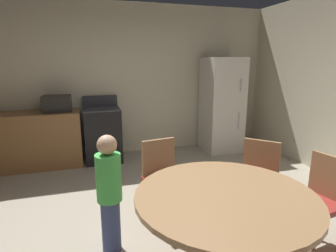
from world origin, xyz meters
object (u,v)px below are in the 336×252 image
object	(u,v)px
microwave	(57,103)
chair_northeast	(258,176)
refrigerator	(222,105)
chair_east	(319,197)
chair_north	(163,175)
oven_range	(103,134)
person_child	(109,192)
dining_table	(225,212)

from	to	relation	value
microwave	chair_northeast	size ratio (longest dim) A/B	0.51
refrigerator	chair_east	bearing A→B (deg)	-100.23
refrigerator	microwave	size ratio (longest dim) A/B	4.00
microwave	chair_north	bearing A→B (deg)	-60.31
oven_range	chair_northeast	xyz separation A→B (m)	(1.44, -2.40, 0.03)
chair_northeast	person_child	xyz separation A→B (m)	(-1.54, -0.06, 0.08)
microwave	chair_east	xyz separation A→B (m)	(2.40, -2.95, -0.53)
refrigerator	dining_table	distance (m)	3.44
refrigerator	chair_east	distance (m)	2.97
oven_range	refrigerator	size ratio (longest dim) A/B	0.62
dining_table	chair_northeast	world-z (taller)	chair_northeast
microwave	dining_table	distance (m)	3.42
dining_table	chair_north	size ratio (longest dim) A/B	1.51
dining_table	chair_north	distance (m)	1.05
chair_east	person_child	bearing A→B (deg)	-23.67
dining_table	person_child	xyz separation A→B (m)	(-0.77, 0.64, -0.03)
chair_north	person_child	xyz separation A→B (m)	(-0.60, -0.39, 0.08)
chair_east	person_child	xyz separation A→B (m)	(-1.81, 0.49, 0.08)
oven_range	chair_north	world-z (taller)	oven_range
refrigerator	chair_northeast	xyz separation A→B (m)	(-0.79, -2.35, -0.38)
dining_table	chair_east	xyz separation A→B (m)	(1.03, 0.16, -0.11)
refrigerator	person_child	xyz separation A→B (m)	(-2.33, -2.41, -0.30)
microwave	chair_east	bearing A→B (deg)	-50.93
oven_range	dining_table	distance (m)	3.18
oven_range	chair_north	bearing A→B (deg)	-76.64
microwave	chair_northeast	world-z (taller)	microwave
oven_range	microwave	bearing A→B (deg)	-179.70
person_child	dining_table	bearing A→B (deg)	0.00
dining_table	chair_north	xyz separation A→B (m)	(-0.18, 1.03, -0.11)
microwave	chair_north	xyz separation A→B (m)	(1.18, -2.08, -0.53)
person_child	microwave	bearing A→B (deg)	143.19
refrigerator	person_child	world-z (taller)	refrigerator
chair_north	person_child	world-z (taller)	person_child
chair_northeast	oven_range	bearing A→B (deg)	-101.53
chair_north	person_child	size ratio (longest dim) A/B	0.80
oven_range	dining_table	bearing A→B (deg)	-77.81
microwave	chair_north	size ratio (longest dim) A/B	0.51
oven_range	dining_table	world-z (taller)	oven_range
oven_range	microwave	distance (m)	0.89
refrigerator	dining_table	world-z (taller)	refrigerator
chair_northeast	person_child	size ratio (longest dim) A/B	0.80
microwave	person_child	distance (m)	2.57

